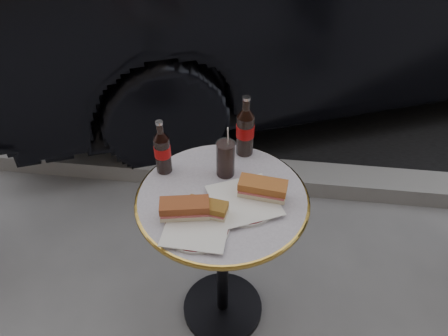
# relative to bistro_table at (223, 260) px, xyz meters

# --- Properties ---
(ground) EXTENTS (80.00, 80.00, 0.00)m
(ground) POSITION_rel_bistro_table_xyz_m (0.00, 0.00, -0.37)
(ground) COLOR slate
(ground) RESTS_ON ground
(curb) EXTENTS (40.00, 0.20, 0.12)m
(curb) POSITION_rel_bistro_table_xyz_m (0.00, 0.90, -0.32)
(curb) COLOR gray
(curb) RESTS_ON ground
(bistro_table) EXTENTS (0.62, 0.62, 0.73)m
(bistro_table) POSITION_rel_bistro_table_xyz_m (0.00, 0.00, 0.00)
(bistro_table) COLOR #BAB2C4
(bistro_table) RESTS_ON ground
(plate_left) EXTENTS (0.26, 0.26, 0.01)m
(plate_left) POSITION_rel_bistro_table_xyz_m (-0.06, -0.16, 0.37)
(plate_left) COLOR silver
(plate_left) RESTS_ON bistro_table
(plate_right) EXTENTS (0.29, 0.29, 0.01)m
(plate_right) POSITION_rel_bistro_table_xyz_m (0.08, -0.03, 0.37)
(plate_right) COLOR silver
(plate_right) RESTS_ON bistro_table
(sandwich_left_a) EXTENTS (0.17, 0.11, 0.06)m
(sandwich_left_a) POSITION_rel_bistro_table_xyz_m (-0.11, -0.12, 0.41)
(sandwich_left_a) COLOR #974926
(sandwich_left_a) RESTS_ON plate_left
(sandwich_left_b) EXTENTS (0.14, 0.08, 0.05)m
(sandwich_left_b) POSITION_rel_bistro_table_xyz_m (-0.04, -0.10, 0.40)
(sandwich_left_b) COLOR #926125
(sandwich_left_b) RESTS_ON plate_left
(sandwich_right) EXTENTS (0.17, 0.10, 0.06)m
(sandwich_right) POSITION_rel_bistro_table_xyz_m (0.14, 0.01, 0.41)
(sandwich_right) COLOR #AF612C
(sandwich_right) RESTS_ON plate_right
(cola_bottle_left) EXTENTS (0.08, 0.08, 0.22)m
(cola_bottle_left) POSITION_rel_bistro_table_xyz_m (-0.23, 0.11, 0.48)
(cola_bottle_left) COLOR black
(cola_bottle_left) RESTS_ON bistro_table
(cola_bottle_right) EXTENTS (0.09, 0.09, 0.26)m
(cola_bottle_right) POSITION_rel_bistro_table_xyz_m (0.06, 0.26, 0.49)
(cola_bottle_right) COLOR black
(cola_bottle_right) RESTS_ON bistro_table
(cola_glass) EXTENTS (0.08, 0.08, 0.14)m
(cola_glass) POSITION_rel_bistro_table_xyz_m (-0.00, 0.12, 0.44)
(cola_glass) COLOR black
(cola_glass) RESTS_ON bistro_table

